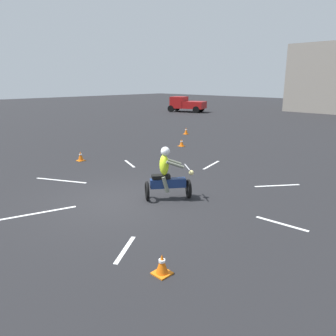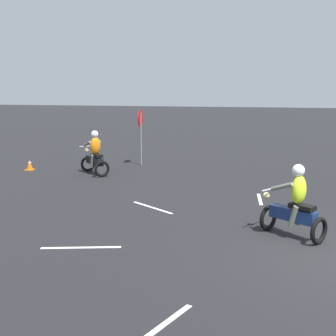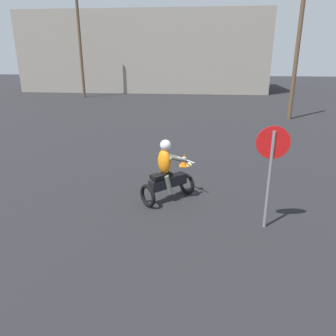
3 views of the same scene
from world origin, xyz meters
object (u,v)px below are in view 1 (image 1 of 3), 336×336
(pickup_truck, at_px, (186,104))
(traffic_cone_far_right, at_px, (182,143))
(traffic_cone_near_left, at_px, (162,265))
(traffic_cone_near_right, at_px, (81,156))
(motorcycle_rider_foreground, at_px, (167,177))
(traffic_cone_mid_left, at_px, (186,131))

(pickup_truck, distance_m, traffic_cone_far_right, 20.61)
(traffic_cone_near_left, bearing_deg, traffic_cone_near_right, 157.83)
(motorcycle_rider_foreground, relative_size, traffic_cone_near_left, 3.96)
(motorcycle_rider_foreground, xyz_separation_m, traffic_cone_mid_left, (-7.98, 9.90, -0.50))
(traffic_cone_far_right, bearing_deg, traffic_cone_near_right, -99.68)
(motorcycle_rider_foreground, relative_size, traffic_cone_mid_left, 3.52)
(motorcycle_rider_foreground, distance_m, pickup_truck, 29.05)
(pickup_truck, xyz_separation_m, traffic_cone_far_right, (13.49, -15.56, -0.73))
(traffic_cone_mid_left, bearing_deg, motorcycle_rider_foreground, -51.10)
(traffic_cone_mid_left, bearing_deg, traffic_cone_near_right, -79.78)
(pickup_truck, bearing_deg, traffic_cone_near_right, -169.64)
(pickup_truck, relative_size, traffic_cone_near_right, 10.18)
(traffic_cone_near_left, distance_m, traffic_cone_far_right, 12.54)
(traffic_cone_near_left, bearing_deg, motorcycle_rider_foreground, 133.52)
(traffic_cone_near_left, xyz_separation_m, traffic_cone_far_right, (-8.17, 9.52, -0.01))
(traffic_cone_mid_left, bearing_deg, traffic_cone_far_right, -51.77)
(traffic_cone_mid_left, bearing_deg, traffic_cone_near_left, -49.98)
(traffic_cone_near_left, distance_m, traffic_cone_mid_left, 16.79)
(traffic_cone_near_right, distance_m, traffic_cone_mid_left, 9.28)
(pickup_truck, xyz_separation_m, traffic_cone_near_right, (12.50, -21.35, -0.71))
(traffic_cone_near_left, relative_size, traffic_cone_far_right, 1.03)
(traffic_cone_near_left, bearing_deg, traffic_cone_mid_left, 130.02)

